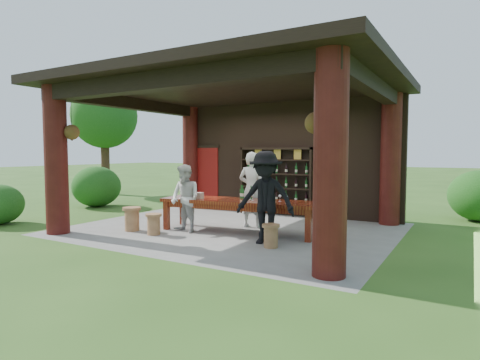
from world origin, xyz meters
The scene contains 15 objects.
ground centered at (0.00, 0.00, 0.00)m, with size 90.00×90.00×0.00m, color #2D5119.
pavilion centered at (-0.01, 0.43, 2.13)m, with size 7.50×6.00×3.60m.
wine_shelf centered at (0.03, 2.45, 0.99)m, with size 2.24×0.34×1.97m.
tasting_table centered at (0.35, -0.26, 0.64)m, with size 3.74×1.38×0.75m.
stool_near_left centered at (-1.14, -1.45, 0.25)m, with size 0.36×0.36×0.47m.
stool_near_right centered at (1.63, -1.23, 0.24)m, with size 0.34×0.34×0.45m.
stool_far_left centered at (-1.90, -1.36, 0.29)m, with size 0.42×0.42×0.55m.
host centered at (0.31, 0.44, 0.92)m, with size 0.67×0.44×1.84m, color silver.
guest_woman centered at (-0.72, -0.85, 0.78)m, with size 0.75×0.59×1.55m, color beige.
guest_man centered at (1.39, -0.98, 0.93)m, with size 1.20×0.69×1.86m, color black.
table_bottles centered at (0.34, 0.05, 0.90)m, with size 0.35×0.10×0.31m.
table_glasses centered at (0.99, -0.16, 0.82)m, with size 0.98×0.30×0.15m.
napkin_basket centered at (-0.63, -0.51, 0.82)m, with size 0.26×0.18×0.14m, color #BF6672.
shrubs centered at (1.86, 1.08, 0.55)m, with size 14.58×8.43×1.36m.
trees centered at (3.27, 1.49, 3.37)m, with size 21.63×9.32×4.80m.
Camera 1 is at (4.94, -8.10, 1.84)m, focal length 30.00 mm.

